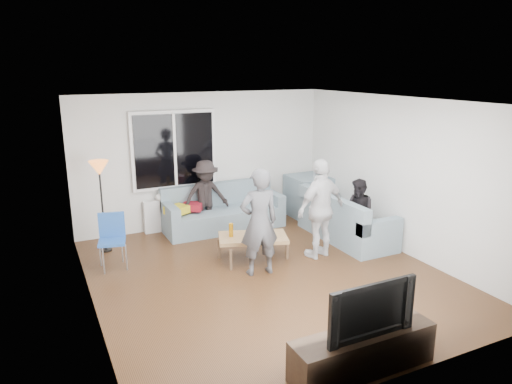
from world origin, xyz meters
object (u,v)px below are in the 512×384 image
floor_lamp (102,207)px  spectator_back (206,196)px  player_left (259,222)px  player_right (321,209)px  coffee_table (253,247)px  side_chair (112,242)px  sofa_right_section (346,216)px  spectator_right (359,213)px  sofa_back_section (223,208)px  television (366,307)px  tv_console (363,352)px

floor_lamp → spectator_back: 1.93m
player_left → player_right: player_right is taller
coffee_table → side_chair: size_ratio=1.28×
sofa_right_section → player_left: size_ratio=1.22×
floor_lamp → coffee_table: bearing=-33.8°
sofa_right_section → spectator_right: bearing=-180.0°
sofa_back_section → television: television is taller
floor_lamp → player_right: 3.65m
sofa_back_section → television: (-0.38, -4.77, 0.31)m
sofa_back_section → sofa_right_section: bearing=-39.3°
floor_lamp → player_left: (1.97, -1.96, 0.04)m
coffee_table → side_chair: (-2.12, 0.62, 0.23)m
spectator_right → coffee_table: bearing=-101.9°
spectator_back → tv_console: 4.82m
coffee_table → player_left: size_ratio=0.67×
sofa_back_section → coffee_table: sofa_back_section is taller
sofa_back_section → player_right: player_right is taller
sofa_back_section → floor_lamp: bearing=-175.2°
spectator_right → floor_lamp: bearing=-117.5°
spectator_back → tv_console: size_ratio=0.86×
spectator_right → player_left: bearing=-86.7°
spectator_back → tv_console: bearing=-90.3°
floor_lamp → player_right: size_ratio=0.95×
floor_lamp → television: 4.95m
sofa_back_section → coffee_table: bearing=-94.7°
player_left → spectator_back: 2.19m
floor_lamp → spectator_back: (1.91, 0.22, -0.09)m
spectator_back → television: size_ratio=1.35×
coffee_table → spectator_back: bearing=97.3°
sofa_right_section → television: bearing=146.3°
side_chair → player_left: (1.97, -1.16, 0.39)m
sofa_right_section → spectator_back: 2.65m
spectator_right → spectator_back: size_ratio=0.86×
side_chair → player_left: player_left is taller
spectator_right → television: spectator_right is taller
coffee_table → player_left: 0.84m
sofa_right_section → tv_console: 3.95m
player_left → sofa_back_section: bearing=-92.4°
side_chair → sofa_right_section: bearing=6.2°
player_right → sofa_back_section: bearing=-76.9°
spectator_back → tv_console: spectator_back is taller
side_chair → spectator_back: (1.91, 1.02, 0.26)m
sofa_right_section → spectator_right: 0.38m
player_right → television: (-1.29, -2.79, -0.09)m
player_left → television: 2.62m
spectator_right → sofa_back_section: bearing=-140.7°
sofa_back_section → spectator_back: bearing=175.0°
spectator_back → floor_lamp: bearing=-173.4°
spectator_right → spectator_back: spectator_back is taller
sofa_back_section → television: size_ratio=2.25×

